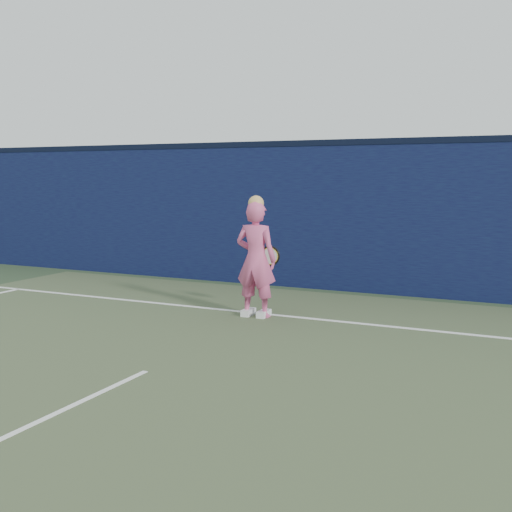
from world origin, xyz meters
The scene contains 6 objects.
ground centered at (0.00, 0.00, 0.00)m, with size 80.00×80.00×0.00m, color #293D25.
backstop_wall centered at (0.00, 6.50, 1.25)m, with size 24.00×0.40×2.50m, color #0B0C34.
wall_cap centered at (0.00, 6.50, 2.55)m, with size 24.00×0.42×0.10m, color black.
player centered at (-0.10, 3.83, 0.83)m, with size 0.60×0.40×1.71m.
racket centered at (-0.11, 4.26, 0.81)m, with size 0.57×0.12×0.31m.
court_lines centered at (0.00, -0.33, 0.01)m, with size 11.00×12.04×0.01m.
Camera 1 is at (3.72, -4.22, 1.98)m, focal length 45.00 mm.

